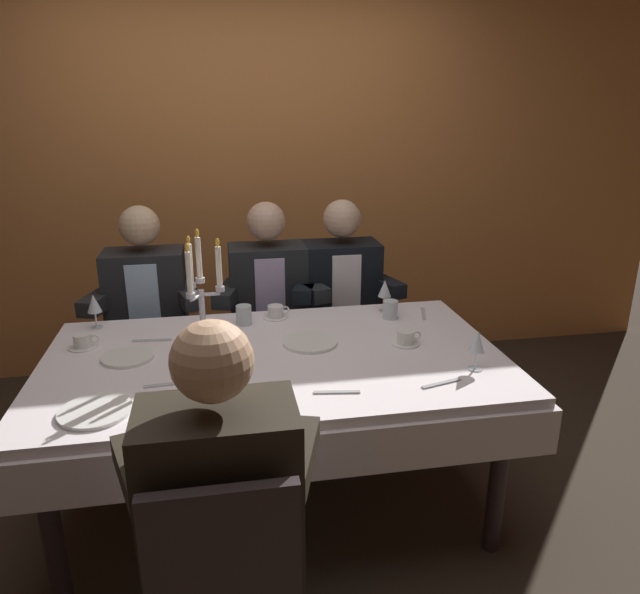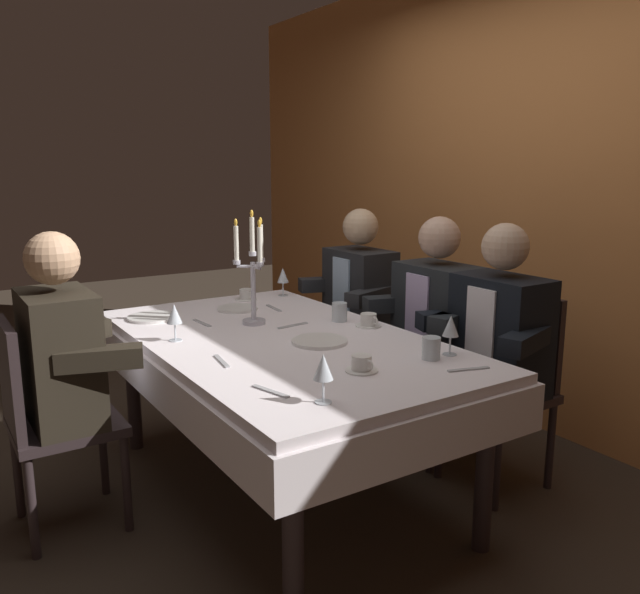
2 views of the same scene
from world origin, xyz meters
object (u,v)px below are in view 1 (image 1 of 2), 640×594
object	(u,v)px
dining_table	(275,381)
wine_glass_2	(228,378)
candelabra	(202,304)
dinner_plate_0	(128,357)
wine_glass_0	(385,290)
seated_diner_0	(147,298)
dinner_plate_2	(310,342)
seated_diner_1	(221,498)
seated_diner_2	(268,291)
wine_glass_1	(478,343)
water_tumbler_0	(390,309)
dinner_plate_1	(95,411)
water_tumbler_1	(244,315)
coffee_cup_2	(83,342)
seated_diner_3	(341,287)
wine_glass_3	(94,305)
coffee_cup_1	(406,338)
coffee_cup_0	(276,312)

from	to	relation	value
dining_table	wine_glass_2	distance (m)	0.51
candelabra	dinner_plate_0	size ratio (longest dim) A/B	2.56
wine_glass_0	seated_diner_0	size ratio (longest dim) A/B	0.13
candelabra	dinner_plate_2	distance (m)	0.51
dinner_plate_2	seated_diner_1	xyz separation A→B (m)	(-0.41, -0.98, -0.01)
seated_diner_0	seated_diner_2	bearing A→B (deg)	0.00
dining_table	wine_glass_2	size ratio (longest dim) A/B	11.83
wine_glass_1	water_tumbler_0	world-z (taller)	wine_glass_1
dinner_plate_2	dinner_plate_1	bearing A→B (deg)	-150.62
candelabra	wine_glass_2	distance (m)	0.45
water_tumbler_1	water_tumbler_0	bearing A→B (deg)	-4.07
coffee_cup_2	seated_diner_3	size ratio (longest dim) A/B	0.11
seated_diner_3	seated_diner_2	bearing A→B (deg)	180.00
wine_glass_0	seated_diner_0	bearing A→B (deg)	159.77
candelabra	seated_diner_3	world-z (taller)	candelabra
water_tumbler_0	dinner_plate_2	bearing A→B (deg)	-151.06
wine_glass_2	seated_diner_3	world-z (taller)	seated_diner_3
dinner_plate_1	seated_diner_1	xyz separation A→B (m)	(0.41, -0.52, -0.01)
candelabra	seated_diner_3	size ratio (longest dim) A/B	0.44
wine_glass_0	wine_glass_3	xyz separation A→B (m)	(-1.39, 0.02, 0.00)
candelabra	coffee_cup_2	bearing A→B (deg)	157.17
dinner_plate_2	seated_diner_2	size ratio (longest dim) A/B	0.19
wine_glass_1	wine_glass_2	xyz separation A→B (m)	(-0.97, -0.14, 0.00)
candelabra	dinner_plate_0	bearing A→B (deg)	168.40
coffee_cup_2	water_tumbler_1	bearing A→B (deg)	12.80
seated_diner_1	coffee_cup_1	bearing A→B (deg)	47.94
dinner_plate_0	coffee_cup_2	bearing A→B (deg)	142.90
seated_diner_0	coffee_cup_1	bearing A→B (deg)	-36.27
wine_glass_2	water_tumbler_0	size ratio (longest dim) A/B	1.83
dinner_plate_0	water_tumbler_1	bearing A→B (deg)	32.21
coffee_cup_0	seated_diner_0	size ratio (longest dim) A/B	0.11
water_tumbler_1	coffee_cup_0	xyz separation A→B (m)	(0.16, 0.06, -0.02)
seated_diner_2	seated_diner_3	world-z (taller)	same
water_tumbler_0	coffee_cup_2	size ratio (longest dim) A/B	0.68
dinner_plate_0	dinner_plate_1	bearing A→B (deg)	-96.61
candelabra	coffee_cup_1	size ratio (longest dim) A/B	4.13
wine_glass_2	water_tumbler_1	world-z (taller)	wine_glass_2
dinner_plate_0	water_tumbler_1	world-z (taller)	water_tumbler_1
dining_table	coffee_cup_2	xyz separation A→B (m)	(-0.80, 0.23, 0.15)
dinner_plate_0	water_tumbler_0	xyz separation A→B (m)	(1.20, 0.26, 0.04)
candelabra	water_tumbler_0	bearing A→B (deg)	20.16
coffee_cup_2	wine_glass_3	bearing A→B (deg)	86.51
dinner_plate_2	water_tumbler_0	distance (m)	0.50
seated_diner_1	seated_diner_2	world-z (taller)	same
wine_glass_0	coffee_cup_0	distance (m)	0.56
coffee_cup_0	seated_diner_2	bearing A→B (deg)	89.64
coffee_cup_1	seated_diner_0	size ratio (longest dim) A/B	0.11
seated_diner_0	seated_diner_1	world-z (taller)	same
wine_glass_3	coffee_cup_1	distance (m)	1.44
coffee_cup_0	seated_diner_1	world-z (taller)	seated_diner_1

